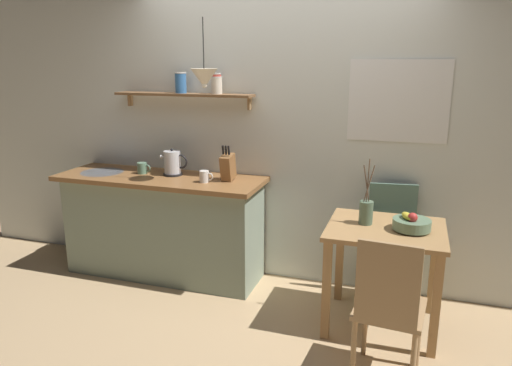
{
  "coord_description": "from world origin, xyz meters",
  "views": [
    {
      "loc": [
        1.08,
        -3.31,
        1.92
      ],
      "look_at": [
        -0.1,
        0.25,
        0.95
      ],
      "focal_mm": 33.83,
      "sensor_mm": 36.0,
      "label": 1
    }
  ],
  "objects_px": {
    "dining_chair_far": "(391,240)",
    "coffee_mug_spare": "(205,177)",
    "twig_vase": "(366,212)",
    "knife_block": "(228,167)",
    "electric_kettle": "(173,163)",
    "coffee_mug_by_sink": "(143,168)",
    "fruit_bowl": "(411,223)",
    "dining_table": "(385,246)",
    "dining_chair_near": "(388,305)",
    "pendant_lamp": "(204,78)"
  },
  "relations": [
    {
      "from": "knife_block",
      "to": "dining_table",
      "type": "bearing_deg",
      "value": -13.14
    },
    {
      "from": "electric_kettle",
      "to": "coffee_mug_by_sink",
      "type": "bearing_deg",
      "value": -173.14
    },
    {
      "from": "coffee_mug_spare",
      "to": "pendant_lamp",
      "type": "relative_size",
      "value": 0.22
    },
    {
      "from": "twig_vase",
      "to": "coffee_mug_by_sink",
      "type": "distance_m",
      "value": 2.01
    },
    {
      "from": "dining_chair_near",
      "to": "coffee_mug_by_sink",
      "type": "height_order",
      "value": "coffee_mug_by_sink"
    },
    {
      "from": "coffee_mug_spare",
      "to": "knife_block",
      "type": "bearing_deg",
      "value": 35.88
    },
    {
      "from": "fruit_bowl",
      "to": "coffee_mug_spare",
      "type": "xyz_separation_m",
      "value": [
        -1.65,
        0.21,
        0.16
      ]
    },
    {
      "from": "dining_table",
      "to": "dining_chair_near",
      "type": "xyz_separation_m",
      "value": [
        0.07,
        -0.7,
        -0.09
      ]
    },
    {
      "from": "fruit_bowl",
      "to": "coffee_mug_by_sink",
      "type": "distance_m",
      "value": 2.33
    },
    {
      "from": "dining_chair_near",
      "to": "coffee_mug_spare",
      "type": "distance_m",
      "value": 1.84
    },
    {
      "from": "twig_vase",
      "to": "electric_kettle",
      "type": "relative_size",
      "value": 1.87
    },
    {
      "from": "knife_block",
      "to": "coffee_mug_spare",
      "type": "height_order",
      "value": "knife_block"
    },
    {
      "from": "dining_table",
      "to": "fruit_bowl",
      "type": "relative_size",
      "value": 3.13
    },
    {
      "from": "dining_chair_near",
      "to": "knife_block",
      "type": "bearing_deg",
      "value": 144.09
    },
    {
      "from": "dining_chair_far",
      "to": "pendant_lamp",
      "type": "height_order",
      "value": "pendant_lamp"
    },
    {
      "from": "dining_chair_near",
      "to": "twig_vase",
      "type": "distance_m",
      "value": 0.83
    },
    {
      "from": "dining_chair_far",
      "to": "coffee_mug_by_sink",
      "type": "bearing_deg",
      "value": -177.89
    },
    {
      "from": "dining_table",
      "to": "pendant_lamp",
      "type": "bearing_deg",
      "value": 173.85
    },
    {
      "from": "electric_kettle",
      "to": "coffee_mug_spare",
      "type": "distance_m",
      "value": 0.4
    },
    {
      "from": "dining_table",
      "to": "knife_block",
      "type": "distance_m",
      "value": 1.42
    },
    {
      "from": "dining_chair_far",
      "to": "coffee_mug_spare",
      "type": "relative_size",
      "value": 8.12
    },
    {
      "from": "dining_chair_far",
      "to": "knife_block",
      "type": "xyz_separation_m",
      "value": [
        -1.35,
        -0.08,
        0.52
      ]
    },
    {
      "from": "dining_chair_far",
      "to": "knife_block",
      "type": "height_order",
      "value": "knife_block"
    },
    {
      "from": "twig_vase",
      "to": "coffee_mug_spare",
      "type": "xyz_separation_m",
      "value": [
        -1.33,
        0.16,
        0.12
      ]
    },
    {
      "from": "electric_kettle",
      "to": "pendant_lamp",
      "type": "bearing_deg",
      "value": -24.56
    },
    {
      "from": "electric_kettle",
      "to": "pendant_lamp",
      "type": "height_order",
      "value": "pendant_lamp"
    },
    {
      "from": "dining_table",
      "to": "twig_vase",
      "type": "xyz_separation_m",
      "value": [
        -0.15,
        0.03,
        0.23
      ]
    },
    {
      "from": "dining_chair_near",
      "to": "electric_kettle",
      "type": "xyz_separation_m",
      "value": [
        -1.92,
        1.04,
        0.5
      ]
    },
    {
      "from": "coffee_mug_by_sink",
      "to": "coffee_mug_spare",
      "type": "relative_size",
      "value": 1.06
    },
    {
      "from": "fruit_bowl",
      "to": "knife_block",
      "type": "relative_size",
      "value": 0.85
    },
    {
      "from": "twig_vase",
      "to": "coffee_mug_spare",
      "type": "height_order",
      "value": "twig_vase"
    },
    {
      "from": "dining_chair_near",
      "to": "pendant_lamp",
      "type": "relative_size",
      "value": 1.81
    },
    {
      "from": "pendant_lamp",
      "to": "knife_block",
      "type": "bearing_deg",
      "value": 50.35
    },
    {
      "from": "twig_vase",
      "to": "knife_block",
      "type": "height_order",
      "value": "twig_vase"
    },
    {
      "from": "dining_table",
      "to": "dining_chair_far",
      "type": "height_order",
      "value": "dining_chair_far"
    },
    {
      "from": "fruit_bowl",
      "to": "electric_kettle",
      "type": "distance_m",
      "value": 2.06
    },
    {
      "from": "fruit_bowl",
      "to": "knife_block",
      "type": "height_order",
      "value": "knife_block"
    },
    {
      "from": "dining_chair_near",
      "to": "knife_block",
      "type": "xyz_separation_m",
      "value": [
        -1.39,
        1.01,
        0.51
      ]
    },
    {
      "from": "dining_chair_near",
      "to": "electric_kettle",
      "type": "distance_m",
      "value": 2.24
    },
    {
      "from": "knife_block",
      "to": "dining_chair_far",
      "type": "bearing_deg",
      "value": 3.34
    },
    {
      "from": "electric_kettle",
      "to": "pendant_lamp",
      "type": "relative_size",
      "value": 0.48
    },
    {
      "from": "electric_kettle",
      "to": "knife_block",
      "type": "distance_m",
      "value": 0.53
    },
    {
      "from": "dining_table",
      "to": "coffee_mug_spare",
      "type": "height_order",
      "value": "coffee_mug_spare"
    },
    {
      "from": "coffee_mug_by_sink",
      "to": "coffee_mug_spare",
      "type": "height_order",
      "value": "same"
    },
    {
      "from": "twig_vase",
      "to": "electric_kettle",
      "type": "bearing_deg",
      "value": 169.69
    },
    {
      "from": "electric_kettle",
      "to": "knife_block",
      "type": "xyz_separation_m",
      "value": [
        0.53,
        -0.03,
        0.01
      ]
    },
    {
      "from": "pendant_lamp",
      "to": "twig_vase",
      "type": "bearing_deg",
      "value": -5.48
    },
    {
      "from": "fruit_bowl",
      "to": "coffee_mug_spare",
      "type": "relative_size",
      "value": 2.19
    },
    {
      "from": "fruit_bowl",
      "to": "twig_vase",
      "type": "relative_size",
      "value": 0.54
    },
    {
      "from": "knife_block",
      "to": "electric_kettle",
      "type": "bearing_deg",
      "value": 176.41
    }
  ]
}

